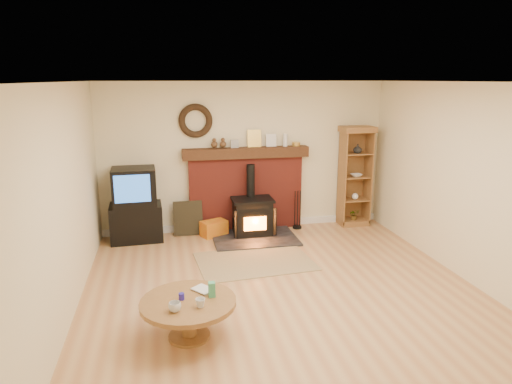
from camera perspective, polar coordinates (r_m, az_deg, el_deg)
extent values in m
plane|color=#B1784A|center=(5.87, 3.63, -12.74)|extent=(5.50, 5.50, 0.00)
cube|color=beige|center=(8.04, -1.38, 4.41)|extent=(5.00, 0.02, 2.60)
cube|color=beige|center=(3.01, 18.26, -13.12)|extent=(5.00, 0.02, 2.60)
cube|color=beige|center=(5.33, -23.04, -1.65)|extent=(0.02, 5.50, 2.60)
cube|color=beige|center=(6.52, 25.53, 0.79)|extent=(0.02, 5.50, 2.60)
cube|color=white|center=(5.24, 4.08, 13.57)|extent=(5.00, 5.50, 0.02)
cube|color=white|center=(8.31, -1.30, -4.07)|extent=(5.00, 0.04, 0.12)
torus|color=black|center=(7.79, -7.56, 8.82)|extent=(0.57, 0.11, 0.57)
cube|color=maroon|center=(8.10, -1.26, -0.21)|extent=(2.00, 0.15, 1.30)
cube|color=#321A0F|center=(7.91, -1.24, 4.93)|extent=(2.20, 0.22, 0.18)
cube|color=#999999|center=(7.87, -2.70, 6.04)|extent=(0.13, 0.05, 0.14)
cube|color=gold|center=(7.94, -0.22, 6.71)|extent=(0.24, 0.06, 0.30)
cube|color=white|center=(8.01, 1.90, 6.48)|extent=(0.18, 0.05, 0.22)
cylinder|color=white|center=(8.05, 3.68, 6.49)|extent=(0.08, 0.08, 0.22)
cylinder|color=gold|center=(8.11, 5.04, 5.99)|extent=(0.14, 0.14, 0.07)
cube|color=black|center=(7.75, -0.16, -5.78)|extent=(1.40, 1.00, 0.03)
cube|color=black|center=(7.84, -0.45, -3.18)|extent=(0.63, 0.45, 0.59)
cube|color=black|center=(7.75, -0.46, -0.97)|extent=(0.69, 0.50, 0.04)
cylinder|color=black|center=(7.82, -0.67, 1.43)|extent=(0.14, 0.14, 0.56)
cube|color=orange|center=(7.63, -0.11, -3.98)|extent=(0.38, 0.02, 0.23)
cube|color=black|center=(7.63, -2.32, -3.84)|extent=(0.15, 0.20, 0.47)
cube|color=black|center=(7.74, 1.90, -3.58)|extent=(0.15, 0.20, 0.47)
cube|color=brown|center=(6.83, -0.18, -8.66)|extent=(1.75, 1.28, 0.01)
cube|color=black|center=(7.88, -14.71, -3.66)|extent=(0.86, 0.61, 0.61)
cube|color=black|center=(7.73, -14.98, 0.68)|extent=(0.72, 0.61, 0.61)
cube|color=#2357A8|center=(7.43, -15.21, 0.39)|extent=(0.55, 0.04, 0.44)
cube|color=brown|center=(8.70, 11.98, -3.62)|extent=(0.52, 0.38, 0.10)
cube|color=brown|center=(8.65, 11.79, 1.99)|extent=(0.52, 0.02, 1.66)
cube|color=brown|center=(8.39, 10.69, 1.68)|extent=(0.02, 0.38, 1.66)
cube|color=brown|center=(8.59, 13.80, 1.80)|extent=(0.02, 0.38, 1.66)
cube|color=brown|center=(8.35, 12.58, 7.67)|extent=(0.58, 0.42, 0.10)
cube|color=brown|center=(8.58, 12.12, -0.91)|extent=(0.48, 0.34, 0.02)
cube|color=brown|center=(8.48, 12.27, 1.88)|extent=(0.48, 0.34, 0.02)
cube|color=brown|center=(8.41, 12.42, 4.74)|extent=(0.48, 0.34, 0.02)
imported|color=white|center=(8.35, 12.59, 5.30)|extent=(0.16, 0.16, 0.16)
imported|color=white|center=(8.43, 12.42, 2.05)|extent=(0.21, 0.21, 0.05)
sphere|color=white|center=(8.52, 12.28, -0.54)|extent=(0.12, 0.12, 0.12)
imported|color=#3D976A|center=(8.61, 12.16, -2.77)|extent=(0.18, 0.16, 0.20)
cube|color=yellow|center=(7.90, -5.28, -4.55)|extent=(0.50, 0.42, 0.27)
cube|color=black|center=(7.96, -8.48, -3.26)|extent=(0.50, 0.13, 0.59)
cylinder|color=black|center=(8.32, 5.16, -4.40)|extent=(0.16, 0.16, 0.04)
cylinder|color=black|center=(8.20, 4.88, -2.24)|extent=(0.02, 0.02, 0.70)
cylinder|color=black|center=(8.22, 5.21, -2.22)|extent=(0.02, 0.02, 0.70)
cylinder|color=black|center=(8.23, 5.55, -2.20)|extent=(0.02, 0.02, 0.70)
cylinder|color=brown|center=(5.06, -8.32, -17.35)|extent=(0.44, 0.44, 0.03)
cylinder|color=brown|center=(4.97, -8.40, -15.54)|extent=(0.16, 0.16, 0.35)
cylinder|color=brown|center=(4.87, -8.48, -13.51)|extent=(0.99, 0.99, 0.05)
imported|color=white|center=(4.65, -10.11, -13.96)|extent=(0.12, 0.12, 0.10)
imported|color=white|center=(4.70, -6.98, -13.60)|extent=(0.10, 0.10, 0.09)
imported|color=#4C331E|center=(4.99, -7.33, -12.32)|extent=(0.16, 0.22, 0.02)
cylinder|color=#241C9A|center=(4.87, -9.29, -12.76)|extent=(0.06, 0.06, 0.07)
cube|color=#3D976A|center=(4.87, -5.54, -12.03)|extent=(0.07, 0.07, 0.16)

